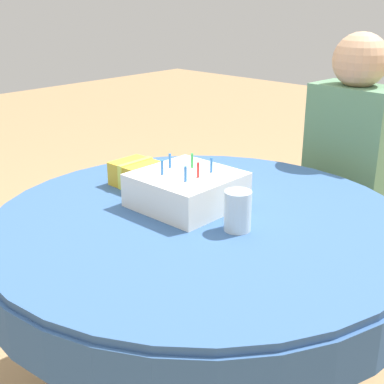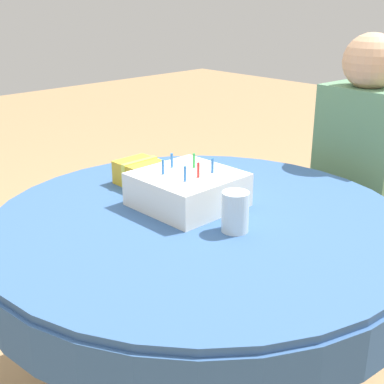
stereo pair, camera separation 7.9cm
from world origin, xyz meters
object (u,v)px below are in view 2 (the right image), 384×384
Objects in this scene: person at (356,161)px; gift_box at (140,172)px; birthday_cake at (188,189)px; drinking_glass at (236,212)px; chair at (362,211)px.

person is 0.85m from gift_box.
drinking_glass is at bearing -8.41° from birthday_cake.
drinking_glass is at bearing -79.67° from person.
person is at bearing -90.00° from chair.
gift_box is at bearing -111.00° from chair.
chair reaches higher than drinking_glass.
gift_box is (-0.38, -0.76, 0.04)m from person.
drinking_glass is (0.23, -0.03, 0.00)m from birthday_cake.
person is 4.28× the size of birthday_cake.
birthday_cake is at bearing 171.59° from drinking_glass.
chair is 0.95m from drinking_glass.
chair is 0.97m from gift_box.
chair is at bearing 81.47° from birthday_cake.
birthday_cake is at bearing -4.02° from gift_box.
drinking_glass is at bearing -80.66° from chair.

